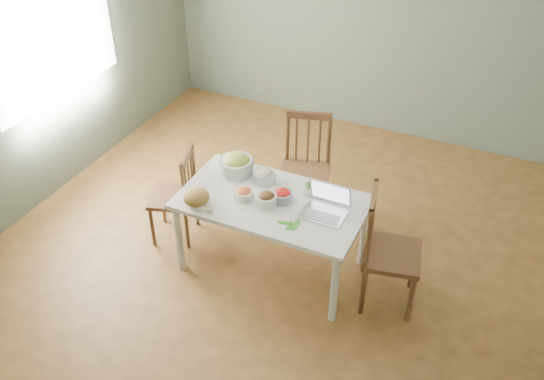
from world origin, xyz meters
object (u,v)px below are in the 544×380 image
at_px(bowl_squash, 236,164).
at_px(laptop, 323,204).
at_px(dining_table, 272,234).
at_px(chair_far, 305,171).
at_px(chair_right, 393,252).
at_px(chair_left, 172,195).
at_px(bread_boule, 196,197).

distance_m(bowl_squash, laptop, 0.90).
xyz_separation_m(dining_table, laptop, (0.43, -0.01, 0.46)).
bearing_deg(dining_table, laptop, -1.57).
relative_size(chair_far, chair_right, 0.99).
xyz_separation_m(chair_far, bowl_squash, (-0.41, -0.51, 0.27)).
xyz_separation_m(chair_left, bowl_squash, (0.52, 0.23, 0.33)).
distance_m(chair_far, bread_boule, 1.17).
relative_size(chair_far, laptop, 3.00).
xyz_separation_m(chair_left, laptop, (1.39, -0.02, 0.36)).
height_order(chair_far, bread_boule, chair_far).
height_order(chair_far, laptop, chair_far).
bearing_deg(bowl_squash, bread_boule, -97.81).
xyz_separation_m(bowl_squash, laptop, (0.87, -0.25, 0.03)).
relative_size(bread_boule, laptop, 0.62).
bearing_deg(bread_boule, chair_far, 64.89).
bearing_deg(chair_right, dining_table, 79.74).
bearing_deg(chair_right, bowl_squash, 69.94).
bearing_deg(laptop, dining_table, 178.84).
height_order(bowl_squash, laptop, laptop).
height_order(chair_far, chair_right, chair_right).
relative_size(chair_left, laptop, 2.63).
xyz_separation_m(chair_far, bread_boule, (-0.49, -1.04, 0.26)).
height_order(dining_table, chair_left, chair_left).
distance_m(chair_far, laptop, 0.93).
bearing_deg(chair_far, laptop, -75.43).
height_order(chair_left, laptop, laptop).
xyz_separation_m(bread_boule, bowl_squash, (0.07, 0.53, 0.01)).
distance_m(chair_far, chair_left, 1.19).
xyz_separation_m(chair_left, chair_right, (1.94, 0.02, 0.07)).
bearing_deg(bowl_squash, chair_right, -8.46).
relative_size(dining_table, chair_far, 1.47).
bearing_deg(bowl_squash, chair_far, 51.05).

